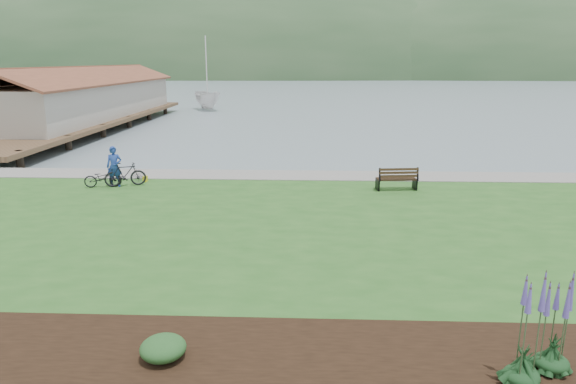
% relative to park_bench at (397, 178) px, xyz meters
% --- Properties ---
extents(ground, '(600.00, 600.00, 0.00)m').
position_rel_park_bench_xyz_m(ground, '(-3.66, -4.14, -0.93)').
color(ground, slate).
rests_on(ground, ground).
extents(lawn, '(34.00, 20.00, 0.40)m').
position_rel_park_bench_xyz_m(lawn, '(-3.66, -6.14, -0.73)').
color(lawn, '#275A20').
rests_on(lawn, ground).
extents(shoreline_path, '(34.00, 2.20, 0.03)m').
position_rel_park_bench_xyz_m(shoreline_path, '(-3.66, 2.76, -0.52)').
color(shoreline_path, gray).
rests_on(shoreline_path, lawn).
extents(garden_bed, '(24.00, 4.40, 0.04)m').
position_rel_park_bench_xyz_m(garden_bed, '(-0.66, -13.94, -0.51)').
color(garden_bed, black).
rests_on(garden_bed, lawn).
extents(far_hillside, '(580.00, 80.00, 38.00)m').
position_rel_park_bench_xyz_m(far_hillside, '(16.34, 165.86, -0.93)').
color(far_hillside, '#2B4C2A').
rests_on(far_hillside, ground).
extents(pier_pavilion, '(8.00, 36.00, 5.40)m').
position_rel_park_bench_xyz_m(pier_pavilion, '(-23.66, 23.38, 1.71)').
color(pier_pavilion, '#4C3826').
rests_on(pier_pavilion, ground).
extents(park_bench, '(1.79, 0.89, 1.07)m').
position_rel_park_bench_xyz_m(park_bench, '(0.00, 0.00, 0.00)').
color(park_bench, black).
rests_on(park_bench, lawn).
extents(person, '(0.88, 0.70, 2.14)m').
position_rel_park_bench_xyz_m(person, '(-12.53, 0.17, 0.54)').
color(person, navy).
rests_on(person, lawn).
extents(bicycle_a, '(0.94, 1.71, 0.85)m').
position_rel_park_bench_xyz_m(bicycle_a, '(-13.05, 0.04, -0.11)').
color(bicycle_a, black).
rests_on(bicycle_a, lawn).
extents(bicycle_b, '(1.15, 1.87, 1.09)m').
position_rel_park_bench_xyz_m(bicycle_b, '(-12.10, 0.25, 0.01)').
color(bicycle_b, black).
rests_on(bicycle_b, lawn).
extents(sailboat, '(14.30, 14.38, 27.76)m').
position_rel_park_bench_xyz_m(sailboat, '(-16.26, 40.79, -0.93)').
color(sailboat, silver).
rests_on(sailboat, ground).
extents(pannier, '(0.19, 0.27, 0.27)m').
position_rel_park_bench_xyz_m(pannier, '(-11.50, 1.15, -0.40)').
color(pannier, yellow).
rests_on(pannier, lawn).
extents(echium_0, '(0.62, 0.62, 2.31)m').
position_rel_park_bench_xyz_m(echium_0, '(-0.11, -13.92, 0.40)').
color(echium_0, '#123318').
rests_on(echium_0, garden_bed).
extents(echium_1, '(0.62, 0.62, 2.08)m').
position_rel_park_bench_xyz_m(echium_1, '(0.60, -13.48, 0.35)').
color(echium_1, '#123318').
rests_on(echium_1, garden_bed).
extents(shrub_0, '(0.87, 0.87, 0.44)m').
position_rel_park_bench_xyz_m(shrub_0, '(-6.55, -13.41, -0.27)').
color(shrub_0, '#1E4C21').
rests_on(shrub_0, garden_bed).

